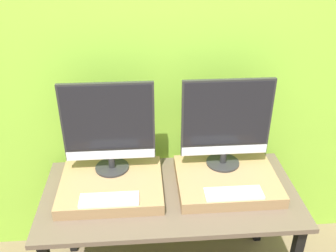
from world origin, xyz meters
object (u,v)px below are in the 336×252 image
object	(u,v)px
monitor_left	(109,126)
keyboard_right	(234,193)
monitor_right	(226,122)
keyboard_left	(109,199)

from	to	relation	value
monitor_left	keyboard_right	size ratio (longest dim) A/B	1.75
monitor_left	keyboard_right	xyz separation A→B (m)	(0.68, -0.30, -0.29)
keyboard_right	monitor_left	bearing A→B (deg)	156.39
monitor_left	monitor_right	size ratio (longest dim) A/B	1.00
monitor_left	keyboard_left	size ratio (longest dim) A/B	1.75
monitor_right	monitor_left	bearing A→B (deg)	180.00
keyboard_left	monitor_right	distance (m)	0.79
monitor_right	keyboard_right	distance (m)	0.41
keyboard_left	monitor_left	bearing A→B (deg)	90.00
monitor_right	keyboard_right	size ratio (longest dim) A/B	1.75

